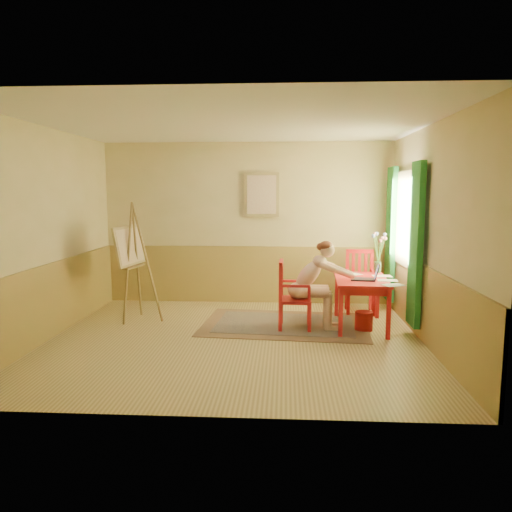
# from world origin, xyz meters

# --- Properties ---
(room) EXTENTS (5.04, 4.54, 2.84)m
(room) POSITION_xyz_m (0.00, 0.00, 1.40)
(room) COLOR tan
(room) RESTS_ON ground
(wainscot) EXTENTS (5.00, 4.50, 1.00)m
(wainscot) POSITION_xyz_m (0.00, 0.80, 0.50)
(wainscot) COLOR olive
(wainscot) RESTS_ON room
(window) EXTENTS (0.12, 2.01, 2.20)m
(window) POSITION_xyz_m (2.42, 1.10, 1.35)
(window) COLOR white
(window) RESTS_ON room
(wall_portrait) EXTENTS (0.60, 0.05, 0.76)m
(wall_portrait) POSITION_xyz_m (0.25, 2.20, 1.90)
(wall_portrait) COLOR tan
(wall_portrait) RESTS_ON room
(rug) EXTENTS (2.52, 1.78, 0.02)m
(rug) POSITION_xyz_m (0.67, 0.77, 0.01)
(rug) COLOR #8C7251
(rug) RESTS_ON room
(table) EXTENTS (0.79, 1.24, 0.72)m
(table) POSITION_xyz_m (1.75, 0.70, 0.63)
(table) COLOR red
(table) RESTS_ON room
(chair_left) EXTENTS (0.47, 0.45, 0.99)m
(chair_left) POSITION_xyz_m (0.76, 0.55, 0.49)
(chair_left) COLOR red
(chair_left) RESTS_ON room
(chair_back) EXTENTS (0.47, 0.49, 1.01)m
(chair_back) POSITION_xyz_m (1.88, 1.62, 0.51)
(chair_back) COLOR red
(chair_back) RESTS_ON room
(figure) EXTENTS (0.94, 0.41, 1.27)m
(figure) POSITION_xyz_m (1.08, 0.56, 0.70)
(figure) COLOR beige
(figure) RESTS_ON room
(laptop) EXTENTS (0.43, 0.30, 0.24)m
(laptop) POSITION_xyz_m (1.82, 0.56, 0.77)
(laptop) COLOR #1E2338
(laptop) RESTS_ON table
(papers) EXTENTS (0.77, 1.12, 0.00)m
(papers) POSITION_xyz_m (1.98, 0.66, 0.72)
(papers) COLOR white
(papers) RESTS_ON table
(vase) EXTENTS (0.28, 0.31, 0.63)m
(vase) POSITION_xyz_m (2.08, 1.23, 1.01)
(vase) COLOR #3F724C
(vase) RESTS_ON table
(wastebasket) EXTENTS (0.34, 0.34, 0.27)m
(wastebasket) POSITION_xyz_m (1.78, 0.54, 0.13)
(wastebasket) COLOR #B02120
(wastebasket) RESTS_ON room
(easel) EXTENTS (0.65, 0.81, 1.80)m
(easel) POSITION_xyz_m (-1.66, 0.92, 1.07)
(easel) COLOR olive
(easel) RESTS_ON room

